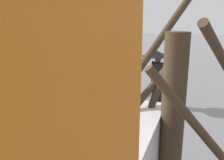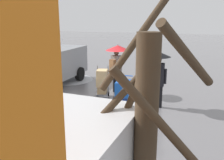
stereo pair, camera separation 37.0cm
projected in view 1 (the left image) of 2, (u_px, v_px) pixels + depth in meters
name	position (u px, v px, depth m)	size (l,w,h in m)	color
ground_plane	(107.00, 104.00, 9.52)	(90.00, 90.00, 0.00)	slate
slush_patch_far_side	(66.00, 80.00, 13.23)	(2.52, 2.52, 0.01)	#ADAFB5
cargo_van_parked_right	(39.00, 64.00, 11.26)	(2.36, 5.41, 2.60)	gray
shopping_cart_vendor	(123.00, 89.00, 9.55)	(0.65, 0.88, 1.04)	#1951B2
hand_dolly_boxes	(101.00, 82.00, 10.07)	(0.70, 0.83, 1.32)	#515156
pedestrian_pink_side	(115.00, 58.00, 10.61)	(1.04, 1.04, 2.15)	black
pedestrian_black_side	(156.00, 65.00, 8.94)	(1.04, 1.04, 2.15)	black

